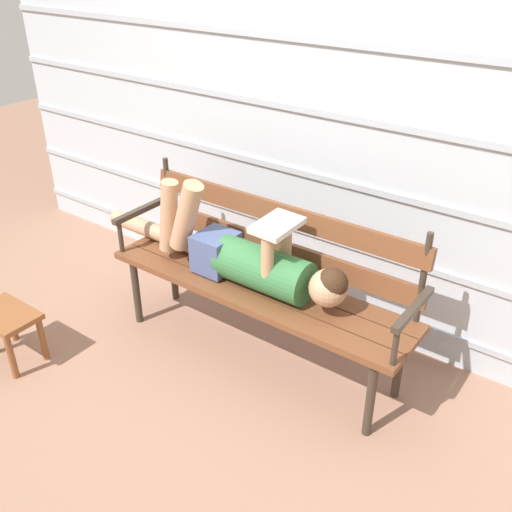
% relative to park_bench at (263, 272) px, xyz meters
% --- Properties ---
extents(ground_plane, '(12.00, 12.00, 0.00)m').
position_rel_park_bench_xyz_m(ground_plane, '(-0.00, -0.23, -0.52)').
color(ground_plane, '#936B56').
extents(house_siding, '(5.12, 0.08, 2.17)m').
position_rel_park_bench_xyz_m(house_siding, '(-0.00, 0.54, 0.56)').
color(house_siding, '#B2BCC6').
rests_on(house_siding, ground).
extents(park_bench, '(1.77, 0.43, 0.95)m').
position_rel_park_bench_xyz_m(park_bench, '(0.00, 0.00, 0.00)').
color(park_bench, brown).
rests_on(park_bench, ground).
extents(reclining_person, '(1.68, 0.26, 0.53)m').
position_rel_park_bench_xyz_m(reclining_person, '(-0.09, -0.07, 0.09)').
color(reclining_person, '#33703D').
extents(footstool, '(0.37, 0.24, 0.31)m').
position_rel_park_bench_xyz_m(footstool, '(-1.09, -0.89, -0.28)').
color(footstool, brown).
rests_on(footstool, ground).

